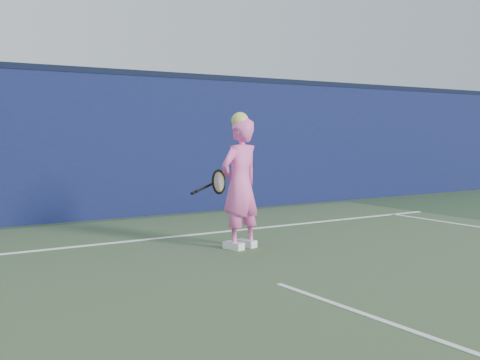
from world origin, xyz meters
TOP-DOWN VIEW (x-y plane):
  - ground at (0.00, 0.00)m, footprint 80.00×80.00m
  - backstop_wall at (0.00, 6.50)m, footprint 24.00×0.40m
  - wall_cap at (0.00, 6.50)m, footprint 24.00×0.42m
  - player at (0.69, 2.78)m, footprint 0.69×0.54m
  - racket at (0.60, 3.21)m, footprint 0.63×0.22m
  - court_lines at (0.00, -0.33)m, footprint 11.00×12.04m

SIDE VIEW (x-z plane):
  - ground at x=0.00m, z-range 0.00..0.00m
  - court_lines at x=0.00m, z-range 0.01..0.01m
  - racket at x=0.60m, z-range 0.66..1.00m
  - player at x=0.69m, z-range -0.03..1.72m
  - backstop_wall at x=0.00m, z-range 0.00..2.50m
  - wall_cap at x=0.00m, z-range 2.50..2.60m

